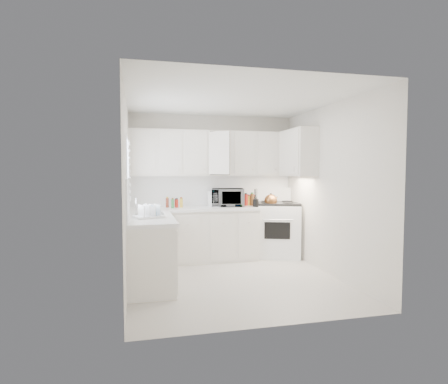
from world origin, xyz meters
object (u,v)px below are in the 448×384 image
object	(u,v)px
microwave	(228,195)
utensil_crock	(256,198)
rice_cooker	(217,199)
dish_rack	(149,210)
tea_kettle	(271,200)
stove	(277,222)

from	to	relation	value
microwave	utensil_crock	bearing A→B (deg)	-16.27
rice_cooker	dish_rack	world-z (taller)	rice_cooker
tea_kettle	utensil_crock	world-z (taller)	utensil_crock
microwave	dish_rack	size ratio (longest dim) A/B	1.52
tea_kettle	utensil_crock	distance (m)	0.29
tea_kettle	stove	bearing A→B (deg)	28.49
stove	microwave	bearing A→B (deg)	-163.80
tea_kettle	microwave	bearing A→B (deg)	150.54
tea_kettle	microwave	distance (m)	0.78
tea_kettle	microwave	xyz separation A→B (m)	(-0.75, 0.22, 0.07)
microwave	utensil_crock	size ratio (longest dim) A/B	1.72
stove	tea_kettle	size ratio (longest dim) A/B	4.49
tea_kettle	dish_rack	bearing A→B (deg)	-166.56
tea_kettle	utensil_crock	size ratio (longest dim) A/B	0.86
stove	rice_cooker	world-z (taller)	stove
stove	utensil_crock	xyz separation A→B (m)	(-0.47, -0.18, 0.47)
dish_rack	utensil_crock	bearing A→B (deg)	12.02
rice_cooker	utensil_crock	distance (m)	0.70
stove	tea_kettle	distance (m)	0.49
rice_cooker	microwave	bearing A→B (deg)	0.24
utensil_crock	dish_rack	xyz separation A→B (m)	(-1.89, -1.07, -0.06)
utensil_crock	rice_cooker	bearing A→B (deg)	160.83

